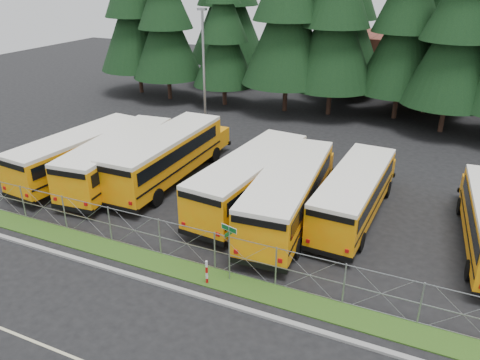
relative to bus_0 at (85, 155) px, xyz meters
name	(u,v)px	position (x,y,z in m)	size (l,w,h in m)	color
ground	(243,263)	(13.82, -5.08, -1.54)	(120.00, 120.00, 0.00)	black
curb	(214,300)	(13.82, -8.18, -1.48)	(50.00, 0.25, 0.12)	gray
grass_verge	(228,282)	(13.82, -6.78, -1.51)	(50.00, 1.40, 0.06)	#234413
chainlink_fence	(234,256)	(13.82, -6.08, -0.54)	(44.00, 0.10, 2.00)	#94979C
brick_building	(438,65)	(19.82, 34.92, 1.46)	(22.00, 10.00, 6.00)	brown
bus_0	(85,155)	(0.00, 0.00, 0.00)	(2.77, 11.72, 3.07)	orange
bus_1	(122,159)	(2.76, 0.38, 0.01)	(2.79, 11.83, 3.10)	orange
bus_2	(169,157)	(5.44, 1.77, 0.08)	(2.92, 12.35, 3.24)	orange
bus_4	(253,180)	(11.85, 0.77, 0.03)	(2.83, 11.98, 3.14)	orange
bus_5	(290,194)	(14.44, -0.18, 0.06)	(2.88, 12.19, 3.20)	orange
bus_6	(355,195)	(17.66, 1.57, -0.09)	(2.60, 11.03, 2.89)	orange
street_sign	(229,242)	(13.79, -6.55, 0.50)	(0.82, 0.54, 2.81)	#94979C
striped_bollard	(207,272)	(12.99, -7.22, -0.94)	(0.11, 0.11, 1.20)	#B20C0C
light_standard	(204,70)	(3.41, 10.61, 3.97)	(0.70, 0.35, 10.14)	#94979C
conifer_0	(134,8)	(-10.38, 20.95, 7.49)	(8.16, 8.16, 18.05)	black
conifer_1	(165,20)	(-5.90, 19.83, 6.50)	(7.27, 7.27, 16.08)	black
conifer_2	(224,34)	(0.51, 20.14, 5.44)	(6.31, 6.31, 13.95)	black
conifer_3	(289,10)	(6.91, 20.51, 7.88)	(8.52, 8.52, 18.84)	black
conifer_4	(336,17)	(11.12, 21.14, 7.37)	(8.06, 8.06, 17.82)	black
conifer_5	(407,22)	(17.08, 22.42, 7.07)	(7.78, 7.78, 17.21)	black
conifer_6	(459,30)	(21.28, 19.95, 6.88)	(7.61, 7.61, 16.83)	black
conifer_11	(347,10)	(10.48, 28.47, 7.41)	(8.09, 8.09, 17.89)	black
conifer_12	(438,20)	(19.46, 25.41, 7.02)	(7.74, 7.74, 17.11)	black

